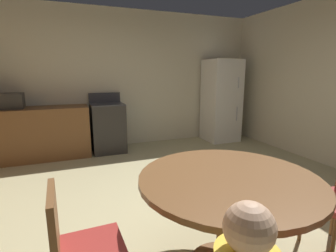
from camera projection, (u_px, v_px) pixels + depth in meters
ground_plane at (181, 217)px, 2.68m from camera, size 14.00×14.00×0.00m
wall_back at (120, 79)px, 5.15m from camera, size 6.03×0.12×2.70m
kitchen_counter at (27, 134)px, 4.37m from camera, size 2.03×0.60×0.90m
oven_range at (108, 127)px, 4.85m from camera, size 0.60×0.60×1.10m
refrigerator at (221, 101)px, 5.60m from camera, size 0.68×0.68×1.76m
microwave at (9, 101)px, 4.17m from camera, size 0.44×0.32×0.26m
dining_table at (228, 196)px, 1.86m from camera, size 1.30×1.30×0.76m
chair_west at (78, 247)px, 1.48m from camera, size 0.41×0.41×0.87m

